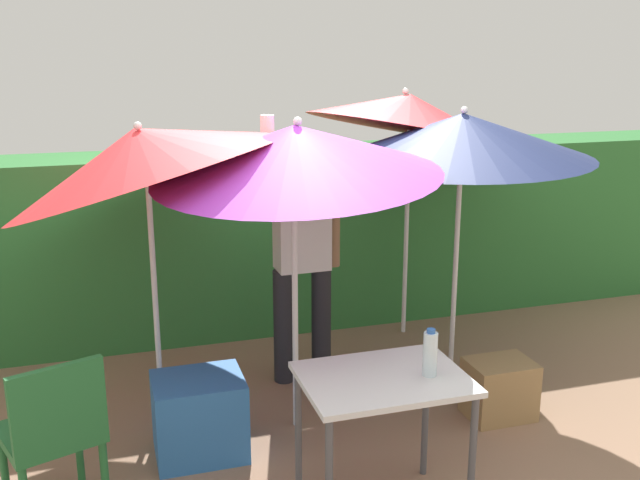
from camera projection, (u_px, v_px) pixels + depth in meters
name	position (u px, v px, depth m)	size (l,w,h in m)	color
ground_plane	(334.00, 416.00, 4.68)	(24.00, 24.00, 0.00)	#937056
hedge_row	(269.00, 238.00, 6.11)	(8.00, 0.70, 1.49)	#2D7033
umbrella_rainbow	(143.00, 154.00, 4.35)	(1.87, 1.81, 2.20)	silver
umbrella_orange	(296.00, 151.00, 4.13)	(1.71, 1.70, 1.99)	silver
umbrella_yellow	(407.00, 112.00, 5.63)	(1.61, 1.58, 2.16)	silver
umbrella_navy	(463.00, 136.00, 4.91)	(1.77, 1.77, 1.92)	silver
person_vendor	(302.00, 253.00, 4.99)	(0.55, 0.23, 1.88)	black
chair_plastic	(54.00, 430.00, 3.51)	(0.56, 0.56, 0.89)	#236633
cooler_box	(199.00, 416.00, 4.19)	(0.51, 0.42, 0.48)	#2D6BB7
crate_cardboard	(499.00, 389.00, 4.64)	(0.41, 0.31, 0.38)	#9E7A4C
folding_table	(383.00, 394.00, 3.54)	(0.80, 0.60, 0.76)	#4C4C51
bottle_water	(430.00, 353.00, 3.50)	(0.07, 0.07, 0.24)	silver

